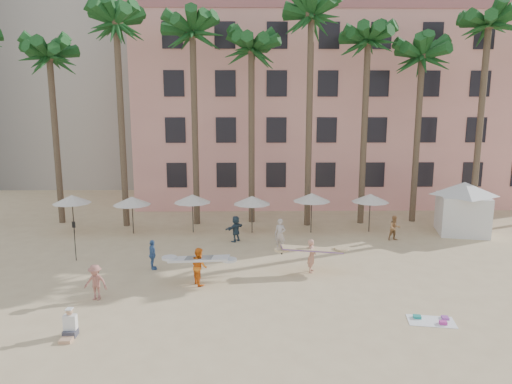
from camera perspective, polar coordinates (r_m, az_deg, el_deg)
The scene contains 11 objects.
ground at distance 19.37m, azimuth 2.89°, elevation -15.02°, with size 120.00×120.00×0.00m, color #D1B789.
pink_hotel at distance 44.22m, azimuth 9.91°, elevation 9.89°, with size 35.00×14.00×16.00m, color #FCA899.
palm_row at distance 32.82m, azimuth 2.20°, elevation 18.58°, with size 44.40×5.40×16.30m.
umbrella_row at distance 30.59m, azimuth -4.26°, elevation -0.87°, with size 22.50×2.70×2.73m.
cabana at distance 33.43m, azimuth 24.47°, elevation -1.28°, with size 5.39×5.39×3.50m.
beach_towel at distance 20.05m, azimuth 21.18°, elevation -14.74°, with size 1.94×1.29×0.14m.
carrier_yellow at distance 23.74m, azimuth 6.97°, elevation -7.64°, with size 3.13×0.91×1.74m.
carrier_white at distance 22.19m, azimuth -7.13°, elevation -9.02°, with size 2.96×1.10×1.80m.
beachgoers at distance 25.95m, azimuth -2.19°, elevation -6.35°, with size 17.04×9.95×1.88m.
paddle at distance 27.06m, azimuth -21.74°, elevation -5.12°, with size 0.18×0.04×2.23m.
seated_man at distance 18.84m, azimuth -22.26°, elevation -15.37°, with size 0.47×0.83×1.07m.
Camera 1 is at (-1.24, -17.44, 8.34)m, focal length 32.00 mm.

